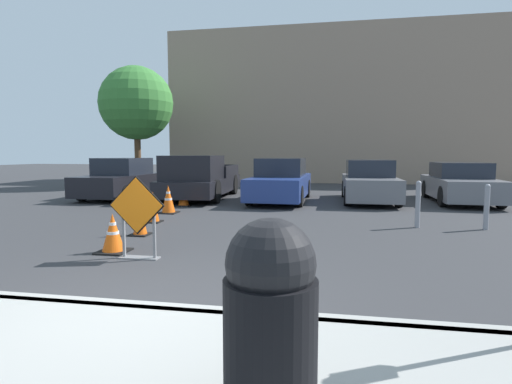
% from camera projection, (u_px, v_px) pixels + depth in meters
% --- Properties ---
extents(ground_plane, '(96.00, 96.00, 0.00)m').
position_uv_depth(ground_plane, '(273.00, 202.00, 13.88)').
color(ground_plane, '#333335').
extents(curb_lip, '(29.55, 0.20, 0.14)m').
position_uv_depth(curb_lip, '(143.00, 311.00, 4.07)').
color(curb_lip, '#999993').
rests_on(curb_lip, ground_plane).
extents(road_closed_sign, '(0.92, 0.20, 1.33)m').
position_uv_depth(road_closed_sign, '(137.00, 214.00, 6.30)').
color(road_closed_sign, black).
rests_on(road_closed_sign, ground_plane).
extents(traffic_cone_nearest, '(0.50, 0.50, 0.67)m').
position_uv_depth(traffic_cone_nearest, '(113.00, 233.00, 6.78)').
color(traffic_cone_nearest, black).
rests_on(traffic_cone_nearest, ground_plane).
extents(traffic_cone_second, '(0.38, 0.38, 0.77)m').
position_uv_depth(traffic_cone_second, '(140.00, 217.00, 8.21)').
color(traffic_cone_second, black).
rests_on(traffic_cone_second, ground_plane).
extents(traffic_cone_third, '(0.39, 0.39, 0.76)m').
position_uv_depth(traffic_cone_third, '(153.00, 207.00, 9.78)').
color(traffic_cone_third, black).
rests_on(traffic_cone_third, ground_plane).
extents(traffic_cone_fourth, '(0.51, 0.51, 0.79)m').
position_uv_depth(traffic_cone_fourth, '(168.00, 200.00, 11.30)').
color(traffic_cone_fourth, black).
rests_on(traffic_cone_fourth, ground_plane).
extents(traffic_cone_fifth, '(0.48, 0.48, 0.63)m').
position_uv_depth(traffic_cone_fifth, '(183.00, 196.00, 12.92)').
color(traffic_cone_fifth, black).
rests_on(traffic_cone_fifth, ground_plane).
extents(parked_car_nearest, '(1.88, 4.32, 1.52)m').
position_uv_depth(parked_car_nearest, '(122.00, 180.00, 15.36)').
color(parked_car_nearest, black).
rests_on(parked_car_nearest, ground_plane).
extents(pickup_truck, '(2.21, 5.46, 1.62)m').
position_uv_depth(pickup_truck, '(200.00, 179.00, 14.87)').
color(pickup_truck, black).
rests_on(pickup_truck, ground_plane).
extents(parked_car_second, '(1.95, 4.73, 1.52)m').
position_uv_depth(parked_car_second, '(281.00, 181.00, 14.20)').
color(parked_car_second, navy).
rests_on(parked_car_second, ground_plane).
extents(parked_car_third, '(1.82, 4.38, 1.47)m').
position_uv_depth(parked_car_third, '(369.00, 183.00, 14.03)').
color(parked_car_third, slate).
rests_on(parked_car_third, ground_plane).
extents(parked_car_fourth, '(2.03, 4.59, 1.38)m').
position_uv_depth(parked_car_fourth, '(460.00, 184.00, 13.82)').
color(parked_car_fourth, slate).
rests_on(parked_car_fourth, ground_plane).
extents(trash_bin, '(0.55, 0.55, 1.17)m').
position_uv_depth(trash_bin, '(270.00, 318.00, 2.29)').
color(trash_bin, black).
rests_on(trash_bin, sidewalk_strip).
extents(bollard_nearest, '(0.12, 0.12, 1.07)m').
position_uv_depth(bollard_nearest, '(418.00, 203.00, 9.04)').
color(bollard_nearest, gray).
rests_on(bollard_nearest, ground_plane).
extents(bollard_second, '(0.12, 0.12, 1.02)m').
position_uv_depth(bollard_second, '(487.00, 206.00, 8.79)').
color(bollard_second, gray).
rests_on(bollard_second, ground_plane).
extents(building_facade_backdrop, '(20.43, 5.00, 8.96)m').
position_uv_depth(building_facade_backdrop, '(340.00, 109.00, 24.78)').
color(building_facade_backdrop, gray).
rests_on(building_facade_backdrop, ground_plane).
extents(street_tree_behind_lot, '(3.70, 3.70, 6.09)m').
position_uv_depth(street_tree_behind_lot, '(136.00, 104.00, 20.21)').
color(street_tree_behind_lot, '#513823').
rests_on(street_tree_behind_lot, ground_plane).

